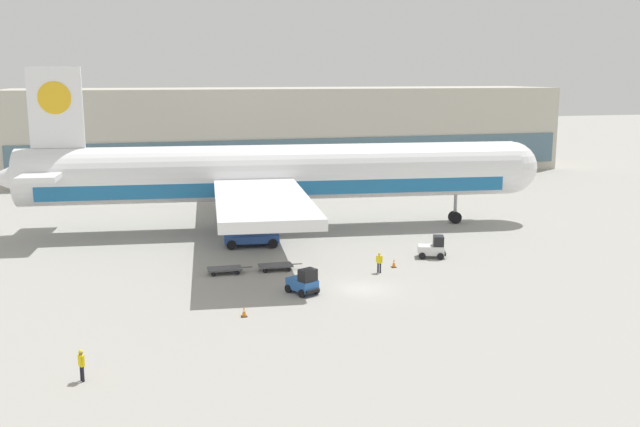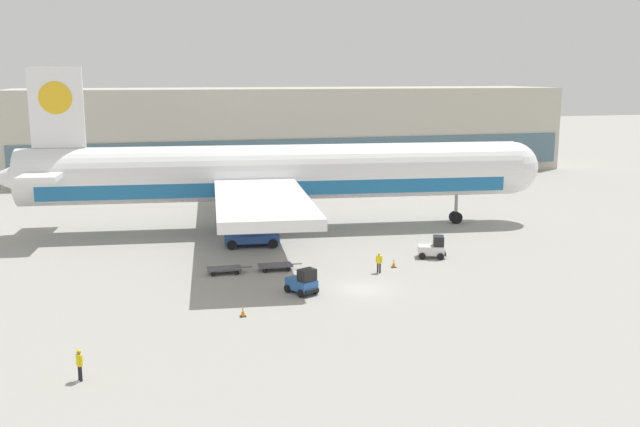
% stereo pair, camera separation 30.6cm
% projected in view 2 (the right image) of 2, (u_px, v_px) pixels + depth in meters
% --- Properties ---
extents(ground_plane, '(400.00, 400.00, 0.00)m').
position_uv_depth(ground_plane, '(361.00, 289.00, 54.70)').
color(ground_plane, '#9E9B93').
extents(terminal_building, '(90.00, 18.20, 14.00)m').
position_uv_depth(terminal_building, '(294.00, 130.00, 120.12)').
color(terminal_building, '#BCB7A8').
rests_on(terminal_building, ground_plane).
extents(airplane_main, '(58.01, 48.58, 17.00)m').
position_uv_depth(airplane_main, '(270.00, 175.00, 74.83)').
color(airplane_main, white).
rests_on(airplane_main, ground_plane).
extents(scissor_lift_loader, '(5.49, 3.86, 4.87)m').
position_uv_depth(scissor_lift_loader, '(251.00, 226.00, 68.44)').
color(scissor_lift_loader, '#284C99').
rests_on(scissor_lift_loader, ground_plane).
extents(baggage_tug_foreground, '(2.76, 2.29, 2.00)m').
position_uv_depth(baggage_tug_foreground, '(433.00, 248.00, 63.98)').
color(baggage_tug_foreground, silver).
rests_on(baggage_tug_foreground, ground_plane).
extents(baggage_tug_mid, '(2.45, 2.81, 2.00)m').
position_uv_depth(baggage_tug_mid, '(303.00, 282.00, 53.44)').
color(baggage_tug_mid, '#2D66B7').
rests_on(baggage_tug_mid, ground_plane).
extents(baggage_dolly_lead, '(3.71, 1.55, 0.48)m').
position_uv_depth(baggage_dolly_lead, '(225.00, 269.00, 58.97)').
color(baggage_dolly_lead, '#56565B').
rests_on(baggage_dolly_lead, ground_plane).
extents(baggage_dolly_second, '(3.71, 1.55, 0.48)m').
position_uv_depth(baggage_dolly_second, '(276.00, 266.00, 59.96)').
color(baggage_dolly_second, '#56565B').
rests_on(baggage_dolly_second, ground_plane).
extents(ground_crew_near, '(0.36, 0.51, 1.79)m').
position_uv_depth(ground_crew_near, '(79.00, 362.00, 38.16)').
color(ground_crew_near, black).
rests_on(ground_crew_near, ground_plane).
extents(ground_crew_far, '(0.45, 0.41, 1.74)m').
position_uv_depth(ground_crew_far, '(379.00, 261.00, 59.00)').
color(ground_crew_far, black).
rests_on(ground_crew_far, ground_plane).
extents(traffic_cone_near, '(0.40, 0.40, 0.74)m').
position_uv_depth(traffic_cone_near, '(243.00, 311.00, 48.45)').
color(traffic_cone_near, black).
rests_on(traffic_cone_near, ground_plane).
extents(traffic_cone_far, '(0.40, 0.40, 0.77)m').
position_uv_depth(traffic_cone_far, '(394.00, 263.00, 60.80)').
color(traffic_cone_far, black).
rests_on(traffic_cone_far, ground_plane).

